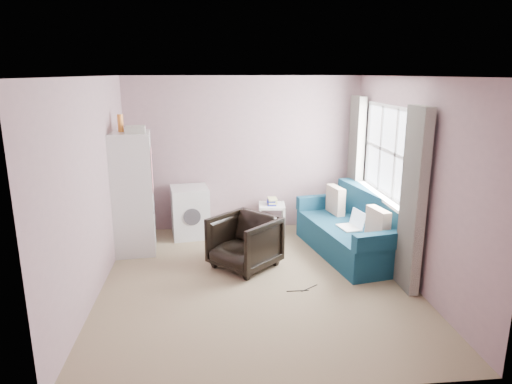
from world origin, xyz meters
TOP-DOWN VIEW (x-y plane):
  - room at (0.02, 0.01)m, footprint 3.84×4.24m
  - armchair at (-0.12, 0.44)m, footprint 1.04×1.04m
  - fridge at (-1.68, 1.16)m, footprint 0.67×0.66m
  - washing_machine at (-0.89, 1.74)m, footprint 0.64×0.64m
  - side_table at (0.43, 1.82)m, footprint 0.46×0.46m
  - sofa at (1.49, 0.79)m, footprint 1.26×2.12m
  - window_dressing at (1.78, 0.70)m, footprint 0.17×2.62m
  - floor_cables at (0.54, -0.30)m, footprint 0.41×0.17m

SIDE VIEW (x-z plane):
  - floor_cables at x=0.54m, z-range 0.00..0.01m
  - side_table at x=0.43m, z-range -0.02..0.56m
  - sofa at x=1.49m, z-range -0.12..0.77m
  - armchair at x=-0.12m, z-range 0.00..0.78m
  - washing_machine at x=-0.89m, z-range 0.02..0.82m
  - fridge at x=-1.68m, z-range -0.11..1.88m
  - window_dressing at x=1.78m, z-range 0.02..2.20m
  - room at x=0.02m, z-range -0.02..2.52m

